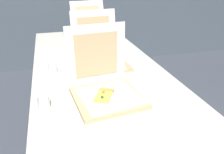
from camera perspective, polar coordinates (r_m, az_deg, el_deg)
table at (r=1.51m, az=-2.64°, el=-0.78°), size 0.88×2.46×0.74m
pizza_box_front at (r=1.21m, az=-1.80°, el=-2.64°), size 0.38×0.38×0.37m
pizza_box_middle at (r=1.64m, az=-3.02°, el=5.10°), size 0.36×0.42×0.36m
pizza_box_back at (r=2.23m, az=-4.50°, el=10.48°), size 0.40×0.48×0.35m
cup_white_mid at (r=1.54m, az=-14.80°, el=2.13°), size 0.06×0.06×0.07m
cup_white_far at (r=1.79m, az=-11.66°, el=5.72°), size 0.06×0.06×0.07m
cup_white_near_left at (r=1.16m, az=-16.92°, el=-6.04°), size 0.06×0.06×0.07m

